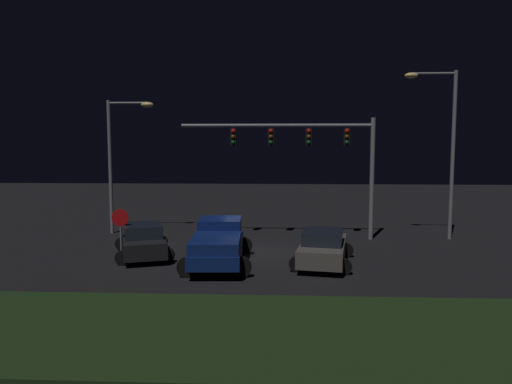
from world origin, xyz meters
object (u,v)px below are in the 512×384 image
at_px(car_sedan_far, 143,240).
at_px(stop_sign, 120,224).
at_px(street_lamp_left, 119,149).
at_px(street_lamp_right, 444,135).
at_px(pickup_truck, 218,241).
at_px(car_sedan, 323,247).
at_px(traffic_signal_gantry, 309,146).

relative_size(car_sedan_far, stop_sign, 2.13).
xyz_separation_m(street_lamp_left, street_lamp_right, (17.76, -0.85, 0.76)).
distance_m(street_lamp_left, street_lamp_right, 17.79).
bearing_deg(pickup_truck, car_sedan, -91.53).
xyz_separation_m(street_lamp_left, stop_sign, (2.03, -6.14, -3.25)).
height_order(car_sedan_far, stop_sign, stop_sign).
bearing_deg(car_sedan, street_lamp_right, -39.57).
bearing_deg(street_lamp_right, car_sedan_far, -162.22).
bearing_deg(car_sedan_far, traffic_signal_gantry, -78.83).
bearing_deg(traffic_signal_gantry, street_lamp_right, 2.16).
bearing_deg(stop_sign, street_lamp_left, 108.26).
distance_m(traffic_signal_gantry, street_lamp_right, 7.14).
distance_m(street_lamp_right, stop_sign, 17.08).
bearing_deg(street_lamp_left, stop_sign, -71.74).
bearing_deg(traffic_signal_gantry, stop_sign, -149.77).
height_order(car_sedan_far, traffic_signal_gantry, traffic_signal_gantry).
xyz_separation_m(car_sedan_far, stop_sign, (-0.86, -0.52, 0.82)).
relative_size(pickup_truck, car_sedan_far, 1.16).
xyz_separation_m(car_sedan_far, street_lamp_left, (-2.88, 5.62, 4.08)).
distance_m(pickup_truck, stop_sign, 4.54).
bearing_deg(pickup_truck, street_lamp_left, 40.86).
xyz_separation_m(pickup_truck, car_sedan_far, (-3.59, 1.19, -0.26)).
distance_m(car_sedan_far, stop_sign, 1.30).
relative_size(car_sedan_far, traffic_signal_gantry, 0.46).
height_order(traffic_signal_gantry, street_lamp_left, street_lamp_left).
xyz_separation_m(traffic_signal_gantry, stop_sign, (-8.61, -5.02, -3.47)).
distance_m(car_sedan, stop_sign, 8.96).
height_order(car_sedan, street_lamp_right, street_lamp_right).
distance_m(car_sedan_far, street_lamp_right, 16.35).
xyz_separation_m(traffic_signal_gantry, street_lamp_left, (-10.64, 1.12, -0.21)).
bearing_deg(stop_sign, car_sedan, -3.68).
bearing_deg(pickup_truck, traffic_signal_gantry, -38.94).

